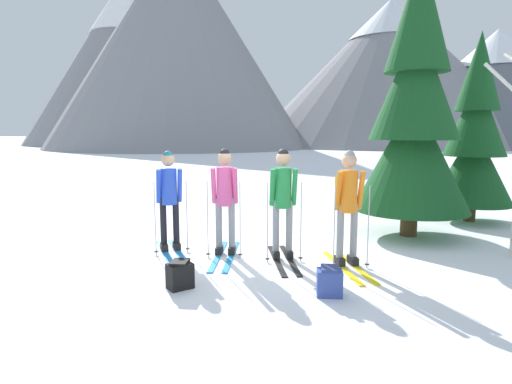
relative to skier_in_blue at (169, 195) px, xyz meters
The scene contains 10 objects.
ground_plane 1.80m from the skier_in_blue, ahead, with size 400.00×400.00×0.00m, color white.
skier_in_blue is the anchor object (origin of this frame).
skier_in_pink 1.02m from the skier_in_blue, ahead, with size 0.61×1.81×1.81m.
skier_in_green 2.01m from the skier_in_blue, ahead, with size 0.65×1.71×1.82m.
skier_in_orange 3.05m from the skier_in_blue, ahead, with size 0.73×1.69×1.81m.
pine_tree_near 4.98m from the skier_in_blue, 20.03° to the left, with size 2.26×2.26×5.46m.
pine_tree_mid 7.10m from the skier_in_blue, 27.58° to the left, with size 1.79×1.79×4.33m.
backpack_on_snow_front 3.33m from the skier_in_blue, 33.89° to the right, with size 0.33×0.28×0.38m.
backpack_on_snow_beside 2.06m from the skier_in_blue, 68.31° to the right, with size 0.40×0.39×0.38m.
mountain_ridge_distant 60.36m from the skier_in_blue, 89.68° to the left, with size 92.11×53.13×27.52m.
Camera 1 is at (0.84, -6.87, 2.08)m, focal length 29.74 mm.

